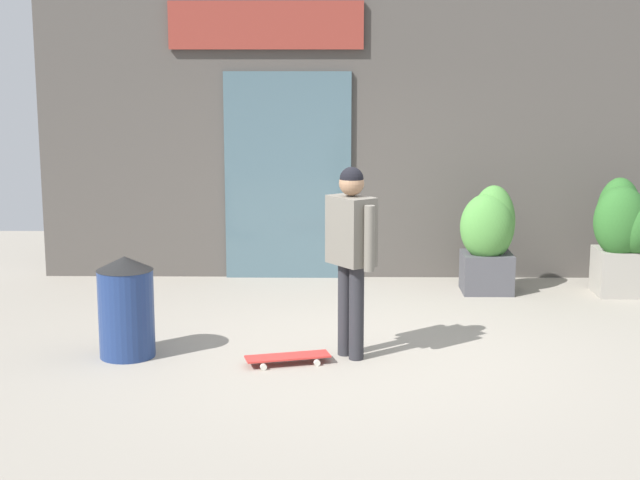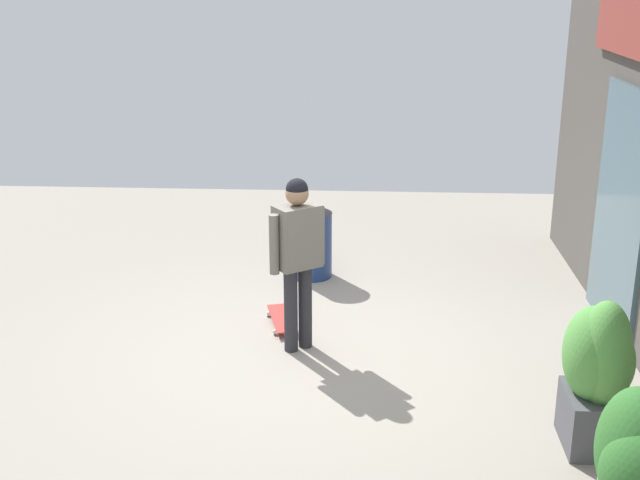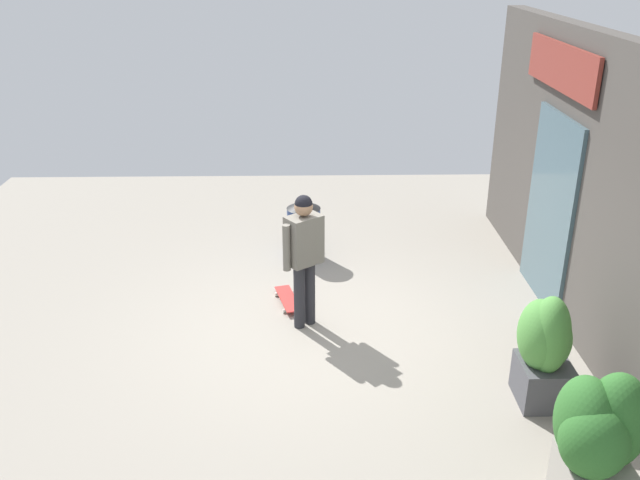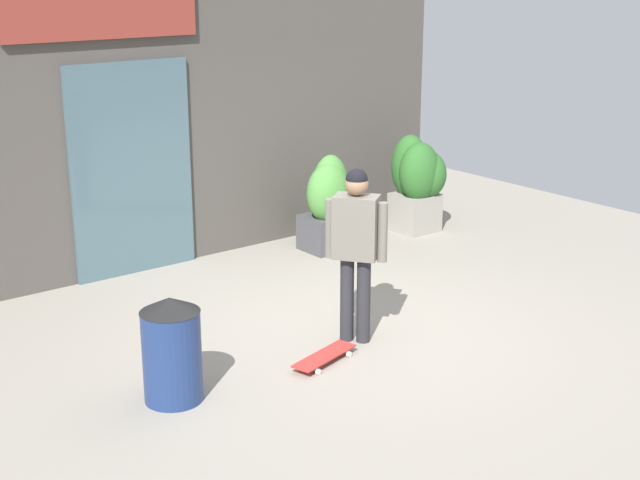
{
  "view_description": "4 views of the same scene",
  "coord_description": "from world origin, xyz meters",
  "views": [
    {
      "loc": [
        -0.27,
        -8.33,
        2.61
      ],
      "look_at": [
        -0.39,
        0.07,
        1.01
      ],
      "focal_mm": 54.63,
      "sensor_mm": 36.0,
      "label": 1
    },
    {
      "loc": [
        7.05,
        0.5,
        3.47
      ],
      "look_at": [
        -0.39,
        0.07,
        1.01
      ],
      "focal_mm": 46.4,
      "sensor_mm": 36.0,
      "label": 2
    },
    {
      "loc": [
        7.12,
        -0.09,
        4.26
      ],
      "look_at": [
        -0.39,
        0.07,
        1.01
      ],
      "focal_mm": 38.24,
      "sensor_mm": 36.0,
      "label": 3
    },
    {
      "loc": [
        -5.31,
        -6.2,
        3.47
      ],
      "look_at": [
        -0.39,
        0.07,
        1.01
      ],
      "focal_mm": 50.91,
      "sensor_mm": 36.0,
      "label": 4
    }
  ],
  "objects": [
    {
      "name": "planter_box_left",
      "position": [
        1.44,
        2.25,
        0.63
      ],
      "size": [
        0.61,
        0.55,
        1.2
      ],
      "color": "#47474C",
      "rests_on": "ground_plane"
    },
    {
      "name": "ground_plane",
      "position": [
        0.0,
        0.0,
        0.0
      ],
      "size": [
        12.0,
        12.0,
        0.0
      ],
      "primitive_type": "plane",
      "color": "gray"
    },
    {
      "name": "trash_bin",
      "position": [
        -2.08,
        -0.13,
        0.45
      ],
      "size": [
        0.49,
        0.49,
        0.9
      ],
      "color": "navy",
      "rests_on": "ground_plane"
    },
    {
      "name": "skateboard",
      "position": [
        -0.66,
        -0.34,
        0.06
      ],
      "size": [
        0.75,
        0.38,
        0.08
      ],
      "rotation": [
        0.0,
        0.0,
        -2.88
      ],
      "color": "red",
      "rests_on": "ground_plane"
    },
    {
      "name": "skateboarder",
      "position": [
        -0.12,
        -0.12,
        1.02
      ],
      "size": [
        0.45,
        0.49,
        1.68
      ],
      "rotation": [
        0.0,
        0.0,
        -2.5
      ],
      "color": "#28282D",
      "rests_on": "ground_plane"
    }
  ]
}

